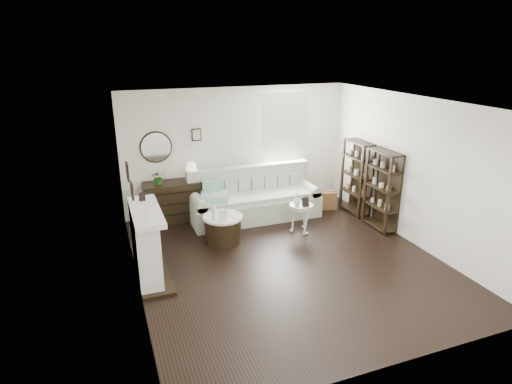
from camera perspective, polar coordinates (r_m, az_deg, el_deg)
name	(u,v)px	position (r m, az deg, el deg)	size (l,w,h in m)	color
room	(269,136)	(9.59, 1.73, 7.43)	(5.50, 5.50, 5.50)	black
fireplace	(146,246)	(7.00, -14.40, -7.03)	(0.50, 1.40, 1.84)	silver
shelf_unit_far	(357,177)	(9.54, 13.26, 1.91)	(0.30, 0.80, 1.60)	black
shelf_unit_near	(382,190)	(8.85, 16.43, 0.25)	(0.30, 0.80, 1.60)	black
sofa	(254,201)	(9.18, -0.32, -1.21)	(2.74, 0.95, 1.06)	#A8B3A0
quilt	(215,196)	(8.72, -5.54, -0.59)	(0.55, 0.45, 0.14)	#25895C
suitcase	(322,201)	(9.75, 8.80, -1.14)	(0.61, 0.20, 0.41)	brown
dresser	(176,201)	(9.13, -10.65, -1.22)	(1.27, 0.54, 0.85)	black
table_lamp	(192,171)	(9.00, -8.57, 2.72)	(0.24, 0.24, 0.38)	beige
potted_plant	(159,177)	(8.85, -12.84, 1.93)	(0.28, 0.24, 0.31)	#1C5016
drum_table	(223,229)	(8.09, -4.42, -4.89)	(0.75, 0.75, 0.52)	black
pedestal_table	(301,207)	(8.42, 6.06, -1.99)	(0.48, 0.48, 0.58)	silver
eiffel_drum	(226,210)	(8.03, -4.02, -2.46)	(0.10, 0.10, 0.17)	black
bottle_drum	(214,211)	(7.81, -5.64, -2.52)	(0.08, 0.08, 0.33)	silver
card_frame_drum	(223,215)	(7.78, -4.47, -3.10)	(0.15, 0.01, 0.20)	silver
eiffel_ped	(305,199)	(8.44, 6.57, -0.99)	(0.10, 0.10, 0.17)	black
flask_ped	(297,199)	(8.34, 5.53, -0.90)	(0.13, 0.13, 0.25)	silver
card_frame_ped	(305,202)	(8.27, 6.61, -1.33)	(0.14, 0.01, 0.19)	black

